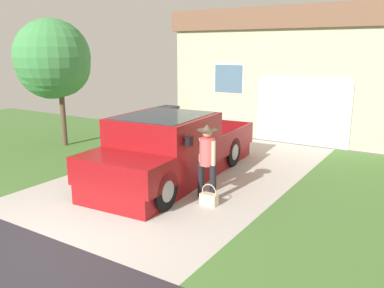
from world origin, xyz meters
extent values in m
cube|color=#BDB4AC|center=(0.00, 4.50, -0.03)|extent=(5.20, 9.00, 0.06)
cube|color=#497434|center=(-8.60, 4.50, -0.03)|extent=(12.00, 9.00, 0.06)
cube|color=maroon|center=(-0.21, 4.10, 0.21)|extent=(2.24, 5.70, 0.42)
cube|color=maroon|center=(-0.17, 3.48, 1.03)|extent=(2.17, 2.37, 1.22)
cube|color=#1E2833|center=(-0.17, 3.48, 1.39)|extent=(1.91, 2.17, 0.51)
cube|color=maroon|center=(-0.06, 1.84, 0.72)|extent=(2.08, 1.19, 0.59)
cube|color=black|center=(-0.33, 5.74, 0.45)|extent=(2.17, 2.43, 0.06)
cube|color=maroon|center=(0.65, 5.81, 0.72)|extent=(0.22, 2.29, 0.59)
cube|color=maroon|center=(-1.30, 5.67, 0.72)|extent=(0.22, 2.29, 0.59)
cube|color=maroon|center=(-0.40, 6.86, 0.72)|extent=(2.02, 0.20, 0.59)
cube|color=black|center=(0.99, 2.78, 1.30)|extent=(0.11, 0.19, 0.20)
cylinder|color=black|center=(0.81, 2.06, 0.40)|extent=(0.31, 0.82, 0.80)
cylinder|color=#9E9EA3|center=(0.81, 2.06, 0.40)|extent=(0.31, 0.46, 0.44)
cylinder|color=black|center=(-0.94, 1.94, 0.40)|extent=(0.31, 0.82, 0.80)
cylinder|color=#9E9EA3|center=(-0.94, 1.94, 0.40)|extent=(0.31, 0.46, 0.44)
cylinder|color=black|center=(0.57, 5.57, 0.40)|extent=(0.31, 0.82, 0.80)
cylinder|color=#9E9EA3|center=(0.57, 5.57, 0.40)|extent=(0.31, 0.46, 0.44)
cylinder|color=black|center=(-1.19, 5.45, 0.40)|extent=(0.31, 0.82, 0.80)
cylinder|color=#9E9EA3|center=(-1.19, 5.45, 0.40)|extent=(0.31, 0.46, 0.44)
cylinder|color=black|center=(1.43, 3.02, 0.39)|extent=(0.14, 0.14, 0.78)
cylinder|color=black|center=(1.08, 3.11, 0.39)|extent=(0.14, 0.14, 0.78)
cylinder|color=#E55959|center=(1.26, 3.07, 1.05)|extent=(0.32, 0.32, 0.59)
cylinder|color=beige|center=(1.44, 3.02, 1.01)|extent=(0.09, 0.09, 0.61)
cylinder|color=beige|center=(1.07, 3.12, 1.01)|extent=(0.09, 0.09, 0.61)
sphere|color=beige|center=(1.26, 3.07, 1.47)|extent=(0.22, 0.22, 0.22)
cylinder|color=brown|center=(1.26, 3.07, 1.52)|extent=(0.43, 0.43, 0.01)
cone|color=brown|center=(1.26, 3.07, 1.58)|extent=(0.23, 0.23, 0.12)
cube|color=beige|center=(1.49, 2.76, 0.12)|extent=(0.37, 0.19, 0.24)
torus|color=beige|center=(1.49, 2.76, 0.29)|extent=(0.33, 0.02, 0.33)
cube|color=#B9B797|center=(0.52, 12.39, 1.91)|extent=(8.39, 6.41, 3.83)
cube|color=brown|center=(0.52, 12.39, 4.19)|extent=(8.72, 6.67, 0.74)
cube|color=silver|center=(1.41, 9.16, 1.12)|extent=(3.18, 0.06, 2.24)
cube|color=slate|center=(-1.38, 9.16, 2.10)|extent=(1.10, 0.05, 1.00)
cube|color=silver|center=(-1.38, 9.18, 2.10)|extent=(1.23, 0.02, 1.12)
cylinder|color=brown|center=(-5.27, 4.76, 0.92)|extent=(0.17, 0.17, 1.85)
sphere|color=#408D48|center=(-5.37, 4.59, 2.92)|extent=(2.41, 2.41, 2.41)
sphere|color=#408D48|center=(-5.48, 4.88, 2.66)|extent=(2.11, 2.11, 2.11)
sphere|color=#408D48|center=(-5.53, 4.65, 2.69)|extent=(2.25, 2.25, 2.25)
cube|color=#424247|center=(-3.16, 7.77, 0.55)|extent=(0.58, 0.68, 0.92)
cube|color=#2E2E31|center=(-3.16, 7.77, 1.06)|extent=(0.60, 0.71, 0.10)
cylinder|color=black|center=(-3.38, 7.50, 0.09)|extent=(0.05, 0.18, 0.18)
cylinder|color=black|center=(-2.94, 7.50, 0.09)|extent=(0.05, 0.18, 0.18)
camera|label=1|loc=(5.36, -4.04, 3.19)|focal=37.33mm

